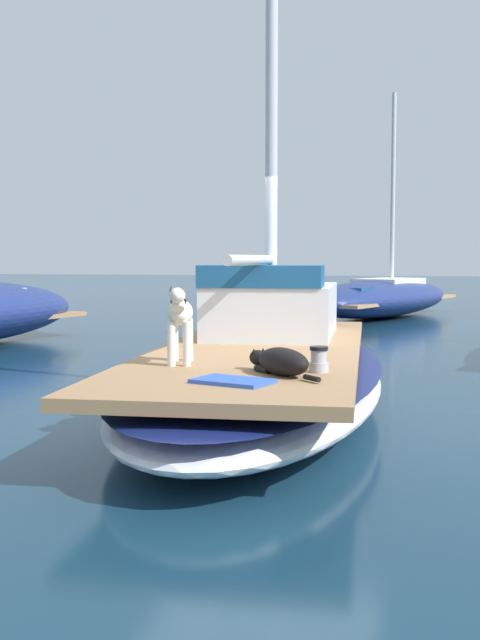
{
  "coord_description": "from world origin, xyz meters",
  "views": [
    {
      "loc": [
        1.58,
        -8.18,
        1.59
      ],
      "look_at": [
        0.0,
        -1.0,
        1.01
      ],
      "focal_mm": 44.95,
      "sensor_mm": 36.0,
      "label": 1
    }
  ],
  "objects_px": {
    "dog_white": "(180,316)",
    "deck_winch": "(319,360)",
    "deck_towel": "(233,381)",
    "dog_black": "(281,362)",
    "moored_boat_far_astern": "(380,297)",
    "sailboat_main": "(261,377)"
  },
  "relations": [
    {
      "from": "dog_white",
      "to": "deck_winch",
      "type": "relative_size",
      "value": 4.43
    },
    {
      "from": "deck_towel",
      "to": "dog_black",
      "type": "bearing_deg",
      "value": 60.2
    },
    {
      "from": "moored_boat_far_astern",
      "to": "deck_winch",
      "type": "bearing_deg",
      "value": -89.33
    },
    {
      "from": "deck_winch",
      "to": "deck_towel",
      "type": "distance_m",
      "value": 0.89
    },
    {
      "from": "sailboat_main",
      "to": "deck_towel",
      "type": "distance_m",
      "value": 2.51
    },
    {
      "from": "deck_winch",
      "to": "deck_towel",
      "type": "xyz_separation_m",
      "value": [
        -0.55,
        -0.7,
        -0.08
      ]
    },
    {
      "from": "deck_winch",
      "to": "deck_towel",
      "type": "height_order",
      "value": "deck_winch"
    },
    {
      "from": "dog_white",
      "to": "dog_black",
      "type": "xyz_separation_m",
      "value": [
        0.96,
        -0.45,
        -0.32
      ]
    },
    {
      "from": "dog_black",
      "to": "deck_winch",
      "type": "height_order",
      "value": "dog_black"
    },
    {
      "from": "dog_white",
      "to": "moored_boat_far_astern",
      "type": "relative_size",
      "value": 0.12
    },
    {
      "from": "dog_white",
      "to": "deck_towel",
      "type": "distance_m",
      "value": 1.23
    },
    {
      "from": "dog_black",
      "to": "moored_boat_far_astern",
      "type": "distance_m",
      "value": 15.35
    },
    {
      "from": "sailboat_main",
      "to": "dog_white",
      "type": "distance_m",
      "value": 1.76
    },
    {
      "from": "dog_white",
      "to": "moored_boat_far_astern",
      "type": "bearing_deg",
      "value": 85.93
    },
    {
      "from": "sailboat_main",
      "to": "deck_towel",
      "type": "height_order",
      "value": "deck_towel"
    },
    {
      "from": "deck_winch",
      "to": "dog_black",
      "type": "bearing_deg",
      "value": -142.41
    },
    {
      "from": "deck_winch",
      "to": "moored_boat_far_astern",
      "type": "distance_m",
      "value": 15.13
    },
    {
      "from": "dog_black",
      "to": "dog_white",
      "type": "bearing_deg",
      "value": 154.85
    },
    {
      "from": "dog_white",
      "to": "deck_towel",
      "type": "bearing_deg",
      "value": -53.79
    },
    {
      "from": "deck_towel",
      "to": "moored_boat_far_astern",
      "type": "height_order",
      "value": "moored_boat_far_astern"
    },
    {
      "from": "moored_boat_far_astern",
      "to": "dog_black",
      "type": "bearing_deg",
      "value": -90.37
    },
    {
      "from": "dog_black",
      "to": "deck_towel",
      "type": "distance_m",
      "value": 0.56
    }
  ]
}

